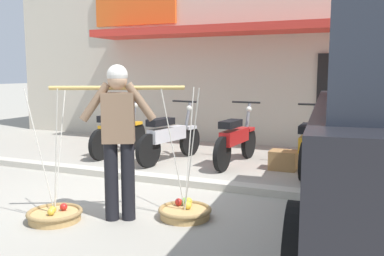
{
  "coord_description": "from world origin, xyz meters",
  "views": [
    {
      "loc": [
        2.81,
        -4.66,
        1.61
      ],
      "look_at": [
        0.57,
        0.6,
        0.85
      ],
      "focal_mm": 39.07,
      "sensor_mm": 36.0,
      "label": 1
    }
  ],
  "objects_px": {
    "fruit_basket_left_side": "(185,211)",
    "motorcycle_third_in_row": "(236,139)",
    "wooden_crate": "(283,160)",
    "motorcycle_nearest_shop": "(118,132)",
    "fruit_basket_right_side": "(55,214)",
    "motorcycle_second_in_row": "(169,137)",
    "fruit_vendor": "(119,132)",
    "motorcycle_end_of_row": "(309,145)"
  },
  "relations": [
    {
      "from": "motorcycle_end_of_row",
      "to": "motorcycle_nearest_shop",
      "type": "bearing_deg",
      "value": 179.59
    },
    {
      "from": "fruit_basket_left_side",
      "to": "motorcycle_third_in_row",
      "type": "distance_m",
      "value": 2.86
    },
    {
      "from": "fruit_basket_left_side",
      "to": "fruit_basket_right_side",
      "type": "bearing_deg",
      "value": -152.84
    },
    {
      "from": "motorcycle_end_of_row",
      "to": "fruit_basket_left_side",
      "type": "bearing_deg",
      "value": -109.48
    },
    {
      "from": "fruit_basket_right_side",
      "to": "fruit_vendor",
      "type": "bearing_deg",
      "value": 26.84
    },
    {
      "from": "motorcycle_third_in_row",
      "to": "motorcycle_end_of_row",
      "type": "distance_m",
      "value": 1.26
    },
    {
      "from": "fruit_basket_left_side",
      "to": "motorcycle_second_in_row",
      "type": "relative_size",
      "value": 0.81
    },
    {
      "from": "fruit_basket_right_side",
      "to": "motorcycle_second_in_row",
      "type": "distance_m",
      "value": 3.28
    },
    {
      "from": "motorcycle_second_in_row",
      "to": "wooden_crate",
      "type": "xyz_separation_m",
      "value": [
        2.03,
        0.17,
        -0.29
      ]
    },
    {
      "from": "fruit_basket_left_side",
      "to": "wooden_crate",
      "type": "height_order",
      "value": "fruit_basket_left_side"
    },
    {
      "from": "motorcycle_second_in_row",
      "to": "motorcycle_third_in_row",
      "type": "bearing_deg",
      "value": 10.39
    },
    {
      "from": "fruit_basket_left_side",
      "to": "motorcycle_end_of_row",
      "type": "xyz_separation_m",
      "value": [
        0.97,
        2.76,
        0.38
      ]
    },
    {
      "from": "fruit_basket_left_side",
      "to": "wooden_crate",
      "type": "relative_size",
      "value": 3.3
    },
    {
      "from": "fruit_vendor",
      "to": "fruit_basket_right_side",
      "type": "relative_size",
      "value": 1.17
    },
    {
      "from": "wooden_crate",
      "to": "fruit_basket_right_side",
      "type": "bearing_deg",
      "value": -118.14
    },
    {
      "from": "fruit_vendor",
      "to": "fruit_basket_right_side",
      "type": "bearing_deg",
      "value": -153.16
    },
    {
      "from": "motorcycle_nearest_shop",
      "to": "fruit_basket_right_side",
      "type": "bearing_deg",
      "value": -67.73
    },
    {
      "from": "wooden_crate",
      "to": "fruit_basket_left_side",
      "type": "bearing_deg",
      "value": -101.46
    },
    {
      "from": "fruit_basket_left_side",
      "to": "fruit_basket_right_side",
      "type": "xyz_separation_m",
      "value": [
        -1.27,
        -0.65,
        -0.0
      ]
    },
    {
      "from": "fruit_vendor",
      "to": "motorcycle_third_in_row",
      "type": "height_order",
      "value": "fruit_vendor"
    },
    {
      "from": "motorcycle_nearest_shop",
      "to": "motorcycle_second_in_row",
      "type": "relative_size",
      "value": 1.01
    },
    {
      "from": "wooden_crate",
      "to": "motorcycle_nearest_shop",
      "type": "bearing_deg",
      "value": 179.82
    },
    {
      "from": "motorcycle_nearest_shop",
      "to": "motorcycle_end_of_row",
      "type": "height_order",
      "value": "same"
    },
    {
      "from": "fruit_vendor",
      "to": "wooden_crate",
      "type": "height_order",
      "value": "fruit_vendor"
    },
    {
      "from": "motorcycle_second_in_row",
      "to": "fruit_vendor",
      "type": "bearing_deg",
      "value": -74.06
    },
    {
      "from": "wooden_crate",
      "to": "motorcycle_end_of_row",
      "type": "bearing_deg",
      "value": -2.22
    },
    {
      "from": "fruit_vendor",
      "to": "motorcycle_end_of_row",
      "type": "relative_size",
      "value": 0.93
    },
    {
      "from": "motorcycle_nearest_shop",
      "to": "motorcycle_end_of_row",
      "type": "relative_size",
      "value": 1.0
    },
    {
      "from": "fruit_vendor",
      "to": "motorcycle_nearest_shop",
      "type": "relative_size",
      "value": 0.93
    },
    {
      "from": "motorcycle_nearest_shop",
      "to": "motorcycle_third_in_row",
      "type": "height_order",
      "value": "same"
    },
    {
      "from": "fruit_vendor",
      "to": "wooden_crate",
      "type": "bearing_deg",
      "value": 68.93
    },
    {
      "from": "motorcycle_end_of_row",
      "to": "wooden_crate",
      "type": "distance_m",
      "value": 0.51
    },
    {
      "from": "fruit_vendor",
      "to": "motorcycle_end_of_row",
      "type": "distance_m",
      "value": 3.52
    },
    {
      "from": "motorcycle_nearest_shop",
      "to": "motorcycle_second_in_row",
      "type": "xyz_separation_m",
      "value": [
        1.21,
        -0.18,
        0.0
      ]
    },
    {
      "from": "fruit_vendor",
      "to": "motorcycle_second_in_row",
      "type": "height_order",
      "value": "fruit_vendor"
    },
    {
      "from": "fruit_basket_right_side",
      "to": "motorcycle_second_in_row",
      "type": "xyz_separation_m",
      "value": [
        -0.2,
        3.25,
        0.38
      ]
    },
    {
      "from": "motorcycle_third_in_row",
      "to": "fruit_vendor",
      "type": "bearing_deg",
      "value": -96.38
    },
    {
      "from": "fruit_basket_right_side",
      "to": "motorcycle_nearest_shop",
      "type": "bearing_deg",
      "value": 112.27
    },
    {
      "from": "fruit_basket_right_side",
      "to": "motorcycle_nearest_shop",
      "type": "distance_m",
      "value": 3.73
    },
    {
      "from": "motorcycle_second_in_row",
      "to": "wooden_crate",
      "type": "height_order",
      "value": "motorcycle_second_in_row"
    },
    {
      "from": "motorcycle_second_in_row",
      "to": "motorcycle_end_of_row",
      "type": "distance_m",
      "value": 2.45
    },
    {
      "from": "fruit_vendor",
      "to": "fruit_basket_left_side",
      "type": "distance_m",
      "value": 1.15
    }
  ]
}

